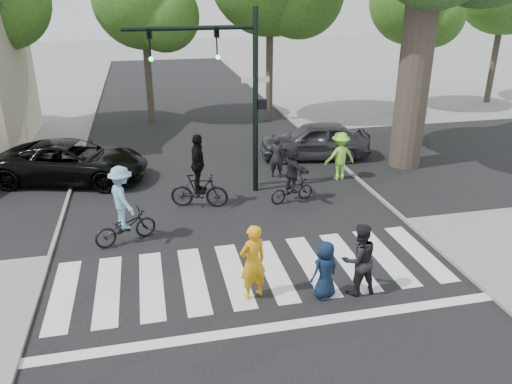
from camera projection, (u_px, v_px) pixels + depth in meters
The scene contains 19 objects.
ground at pixel (263, 295), 11.46m from camera, with size 120.00×120.00×0.00m, color gray.
road_stem at pixel (227, 207), 15.96m from camera, with size 10.00×70.00×0.01m, color black.
road_cross at pixel (214, 175), 18.66m from camera, with size 70.00×10.00×0.01m, color black.
curb_left at pixel (61, 221), 14.92m from camera, with size 0.10×70.00×0.10m, color gray.
curb_right at pixel (373, 193), 16.96m from camera, with size 0.10×70.00×0.10m, color gray.
crosswalk at pixel (257, 279), 12.05m from camera, with size 10.00×3.85×0.01m.
traffic_signal at pixel (229, 78), 15.61m from camera, with size 4.45×0.29×6.00m.
bg_tree_2 at pixel (148, 3), 23.85m from camera, with size 5.04×4.80×8.40m.
bg_tree_4 at pixel (418, 4), 26.29m from camera, with size 4.83×4.60×8.15m.
pedestrian_woman at pixel (253, 262), 11.06m from camera, with size 0.66×0.43×1.81m, color orange.
pedestrian_child at pixel (325, 270), 11.15m from camera, with size 0.68×0.44×1.38m, color #0D1D33.
pedestrian_adult at pixel (359, 259), 11.22m from camera, with size 0.85×0.66×1.74m, color black.
cyclist_left at pixel (124, 210), 13.46m from camera, with size 1.84×1.29×2.21m.
cyclist_mid at pixel (199, 178), 15.64m from camera, with size 1.91×1.20×2.40m.
cyclist_right at pixel (292, 177), 16.06m from camera, with size 1.61×1.49×1.93m.
car_suv at pixel (72, 162), 17.85m from camera, with size 2.44×5.29×1.47m, color black.
car_grey at pixel (314, 140), 20.24m from camera, with size 1.78×4.43×1.51m, color #313036.
bystander_hivis at pixel (340, 156), 17.96m from camera, with size 1.14×0.66×1.77m, color #98FE3F.
bystander_dark at pixel (276, 157), 18.18m from camera, with size 0.58×0.38×1.58m, color black.
Camera 1 is at (-2.28, -9.39, 6.59)m, focal length 35.00 mm.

